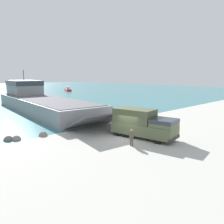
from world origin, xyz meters
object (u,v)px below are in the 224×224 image
object	(u,v)px
landing_craft	(38,99)
moored_boat_b	(68,90)
military_truck	(143,123)
soldier_on_ramp	(132,136)

from	to	relation	value
landing_craft	moored_boat_b	world-z (taller)	landing_craft
landing_craft	military_truck	world-z (taller)	landing_craft
moored_boat_b	military_truck	bearing A→B (deg)	87.57
landing_craft	soldier_on_ramp	distance (m)	29.17
landing_craft	soldier_on_ramp	world-z (taller)	landing_craft
landing_craft	soldier_on_ramp	bearing A→B (deg)	-91.76
military_truck	moored_boat_b	xyz separation A→B (m)	(34.11, 69.73, -0.95)
soldier_on_ramp	moored_boat_b	xyz separation A→B (m)	(37.22, 70.78, -0.32)
landing_craft	soldier_on_ramp	xyz separation A→B (m)	(-3.81, -28.90, -1.05)
military_truck	soldier_on_ramp	size ratio (longest dim) A/B	4.43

